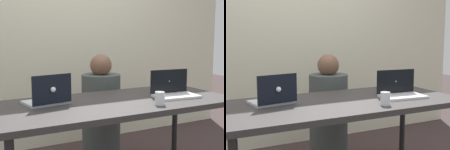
% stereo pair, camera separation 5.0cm
% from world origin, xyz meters
% --- Properties ---
extents(back_wall, '(4.54, 0.10, 2.70)m').
position_xyz_m(back_wall, '(0.00, 1.36, 1.35)').
color(back_wall, beige).
rests_on(back_wall, ground).
extents(desk, '(1.75, 0.79, 0.75)m').
position_xyz_m(desk, '(0.00, 0.00, 0.69)').
color(desk, '#322F2F').
rests_on(desk, ground).
extents(person_at_center, '(0.41, 0.41, 1.05)m').
position_xyz_m(person_at_center, '(0.18, 0.64, 0.47)').
color(person_at_center, '#464D49').
rests_on(person_at_center, ground).
extents(laptop_front_right, '(0.35, 0.25, 0.20)m').
position_xyz_m(laptop_front_right, '(0.47, -0.07, 0.80)').
color(laptop_front_right, silver).
rests_on(laptop_front_right, desk).
extents(laptop_back_left, '(0.32, 0.27, 0.22)m').
position_xyz_m(laptop_back_left, '(-0.48, 0.11, 0.80)').
color(laptop_back_left, silver).
rests_on(laptop_back_left, desk).
extents(water_glass_right, '(0.07, 0.07, 0.09)m').
position_xyz_m(water_glass_right, '(0.20, -0.25, 0.79)').
color(water_glass_right, white).
rests_on(water_glass_right, desk).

